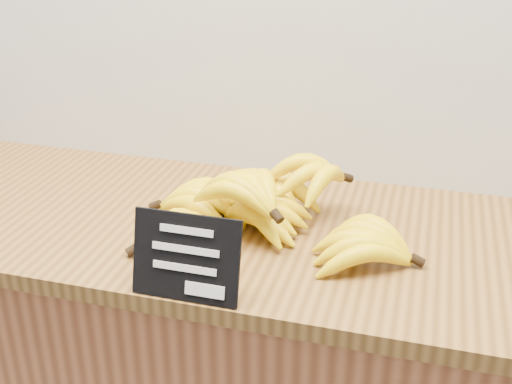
# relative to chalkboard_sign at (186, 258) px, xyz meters

# --- Properties ---
(counter_top) EXTENTS (1.47, 0.54, 0.03)m
(counter_top) POSITION_rel_chalkboard_sign_xyz_m (0.05, 0.25, -0.08)
(counter_top) COLOR brown
(counter_top) RESTS_ON counter
(chalkboard_sign) EXTENTS (0.17, 0.04, 0.13)m
(chalkboard_sign) POSITION_rel_chalkboard_sign_xyz_m (0.00, 0.00, 0.00)
(chalkboard_sign) COLOR black
(chalkboard_sign) RESTS_ON counter_top
(banana_pile) EXTENTS (0.50, 0.37, 0.12)m
(banana_pile) POSITION_rel_chalkboard_sign_xyz_m (0.05, 0.24, -0.02)
(banana_pile) COLOR #FFE40A
(banana_pile) RESTS_ON counter_top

